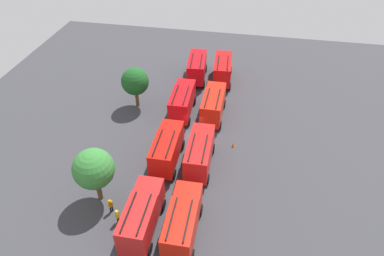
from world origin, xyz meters
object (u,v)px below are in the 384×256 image
fire_truck_4 (142,215)px  firefighter_1 (111,205)px  fire_truck_0 (183,221)px  firefighter_0 (117,216)px  fire_truck_5 (167,148)px  fire_truck_2 (213,104)px  fire_truck_3 (223,69)px  fire_truck_6 (182,101)px  tree_1 (135,82)px  traffic_cone_0 (233,145)px  fire_truck_7 (197,67)px  fire_truck_1 (200,152)px  tree_0 (94,169)px

fire_truck_4 → firefighter_1: bearing=69.4°
fire_truck_0 → firefighter_0: bearing=87.0°
firefighter_1 → fire_truck_5: bearing=-80.5°
fire_truck_2 → fire_truck_3: size_ratio=0.98×
fire_truck_6 → tree_1: size_ratio=1.27×
traffic_cone_0 → fire_truck_4: bearing=151.4°
fire_truck_7 → tree_1: bearing=135.9°
fire_truck_3 → fire_truck_7: 3.92m
firefighter_0 → fire_truck_3: bearing=72.7°
fire_truck_7 → fire_truck_0: bearing=-177.9°
fire_truck_5 → traffic_cone_0: (4.03, -7.09, -1.87)m
fire_truck_4 → fire_truck_7: bearing=-0.5°
fire_truck_7 → traffic_cone_0: bearing=-159.6°
fire_truck_2 → fire_truck_7: size_ratio=0.98×
fire_truck_7 → firefighter_0: bearing=169.0°
tree_1 → fire_truck_1: bearing=-134.1°
fire_truck_6 → fire_truck_7: (9.35, -0.29, 0.00)m
fire_truck_0 → fire_truck_6: 18.78m
fire_truck_5 → tree_1: tree_1 is taller
fire_truck_1 → firefighter_1: (-7.71, 7.43, -1.25)m
firefighter_0 → fire_truck_2: bearing=66.4°
firefighter_1 → tree_0: tree_0 is taller
fire_truck_5 → firefighter_0: size_ratio=4.38×
fire_truck_2 → traffic_cone_0: size_ratio=12.70×
fire_truck_1 → traffic_cone_0: 5.62m
fire_truck_2 → fire_truck_4: bearing=167.7°
fire_truck_3 → traffic_cone_0: (-14.76, -3.12, -1.87)m
fire_truck_3 → fire_truck_4: same height
fire_truck_0 → fire_truck_5: size_ratio=1.00×
fire_truck_1 → firefighter_0: 10.89m
fire_truck_2 → fire_truck_4: 18.85m
fire_truck_4 → fire_truck_7: (27.76, -0.11, 0.00)m
fire_truck_2 → fire_truck_7: 10.07m
firefighter_1 → tree_0: size_ratio=0.26×
fire_truck_7 → firefighter_0: 27.62m
fire_truck_2 → fire_truck_3: (9.45, -0.11, 0.00)m
fire_truck_3 → fire_truck_5: bearing=164.1°
fire_truck_0 → fire_truck_6: same height
tree_1 → traffic_cone_0: tree_1 is taller
fire_truck_6 → tree_0: bearing=159.9°
fire_truck_3 → tree_1: tree_1 is taller
firefighter_1 → traffic_cone_0: bearing=-97.2°
fire_truck_6 → tree_0: 16.63m
firefighter_0 → firefighter_1: (1.07, 1.10, -0.01)m
fire_truck_1 → tree_0: bearing=123.5°
fire_truck_3 → fire_truck_7: same height
fire_truck_4 → traffic_cone_0: size_ratio=12.70×
traffic_cone_0 → tree_1: bearing=66.3°
traffic_cone_0 → fire_truck_1: bearing=139.7°
fire_truck_2 → firefighter_1: size_ratio=4.43×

